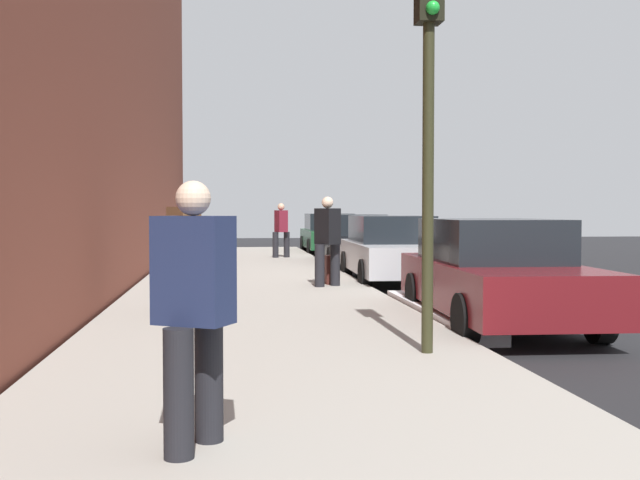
# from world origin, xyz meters

# --- Properties ---
(ground_plane) EXTENTS (56.00, 56.00, 0.00)m
(ground_plane) POSITION_xyz_m (0.00, 0.00, 0.00)
(ground_plane) COLOR black
(sidewalk) EXTENTS (28.00, 4.60, 0.15)m
(sidewalk) POSITION_xyz_m (0.00, -3.30, 0.07)
(sidewalk) COLOR #A39E93
(sidewalk) RESTS_ON ground
(lane_stripe_centre) EXTENTS (28.00, 0.14, 0.01)m
(lane_stripe_centre) POSITION_xyz_m (0.00, 3.20, 0.00)
(lane_stripe_centre) COLOR gold
(lane_stripe_centre) RESTS_ON ground
(snow_bank_curb) EXTENTS (4.47, 0.56, 0.22)m
(snow_bank_curb) POSITION_xyz_m (5.88, -0.70, 0.11)
(snow_bank_curb) COLOR white
(snow_bank_curb) RESTS_ON ground
(parked_car_green) EXTENTS (4.61, 1.95, 1.51)m
(parked_car_green) POSITION_xyz_m (-11.15, -0.05, 0.76)
(parked_car_green) COLOR black
(parked_car_green) RESTS_ON ground
(parked_car_black) EXTENTS (4.20, 1.92, 1.51)m
(parked_car_black) POSITION_xyz_m (-5.08, -0.13, 0.76)
(parked_car_black) COLOR black
(parked_car_black) RESTS_ON ground
(parked_car_silver) EXTENTS (4.77, 1.99, 1.51)m
(parked_car_silver) POSITION_xyz_m (-0.00, -0.11, 0.76)
(parked_car_silver) COLOR black
(parked_car_silver) RESTS_ON ground
(parked_car_maroon) EXTENTS (4.78, 2.03, 1.51)m
(parked_car_maroon) POSITION_xyz_m (6.42, -0.02, 0.76)
(parked_car_maroon) COLOR black
(parked_car_maroon) RESTS_ON ground
(pedestrian_black_coat) EXTENTS (0.56, 0.53, 1.75)m
(pedestrian_black_coat) POSITION_xyz_m (2.06, -1.84, 1.08)
(pedestrian_black_coat) COLOR black
(pedestrian_black_coat) RESTS_ON sidewalk
(pedestrian_navy_coat) EXTENTS (0.51, 0.53, 1.67)m
(pedestrian_navy_coat) POSITION_xyz_m (12.06, -3.98, 1.04)
(pedestrian_navy_coat) COLOR black
(pedestrian_navy_coat) RESTS_ON sidewalk
(pedestrian_brown_coat) EXTENTS (0.56, 0.52, 1.77)m
(pedestrian_brown_coat) POSITION_xyz_m (5.74, -4.40, 1.09)
(pedestrian_brown_coat) COLOR black
(pedestrian_brown_coat) RESTS_ON sidewalk
(pedestrian_burgundy_coat) EXTENTS (0.52, 0.55, 1.71)m
(pedestrian_burgundy_coat) POSITION_xyz_m (-7.15, -2.11, 1.06)
(pedestrian_burgundy_coat) COLOR black
(pedestrian_burgundy_coat) RESTS_ON sidewalk
(traffic_light_pole) EXTENTS (0.35, 0.26, 4.11)m
(traffic_light_pole) POSITION_xyz_m (9.10, -1.71, 2.94)
(traffic_light_pole) COLOR #2D2D19
(traffic_light_pole) RESTS_ON sidewalk
(rolling_suitcase) EXTENTS (0.34, 0.22, 0.94)m
(rolling_suitcase) POSITION_xyz_m (1.62, -1.71, 0.44)
(rolling_suitcase) COLOR #471E19
(rolling_suitcase) RESTS_ON sidewalk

